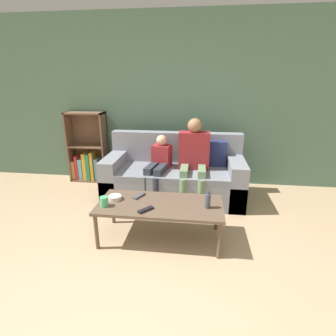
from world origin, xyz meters
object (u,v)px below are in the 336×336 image
at_px(person_child, 158,165).
at_px(coffee_table, 160,207).
at_px(snack_bowl, 115,198).
at_px(couch, 175,177).
at_px(person_adult, 194,154).
at_px(tv_remote_0, 139,196).
at_px(bookshelf, 89,156).
at_px(bottle, 208,201).
at_px(cup_near, 104,202).
at_px(tv_remote_1, 146,210).

bearing_deg(person_child, coffee_table, -69.90).
distance_m(coffee_table, snack_bowl, 0.50).
bearing_deg(coffee_table, couch, 87.62).
relative_size(person_adult, tv_remote_0, 6.61).
bearing_deg(bookshelf, snack_bowl, -58.42).
xyz_separation_m(bookshelf, bottle, (1.95, -1.64, 0.09)).
xyz_separation_m(person_adult, snack_bowl, (-0.81, -0.98, -0.23)).
distance_m(couch, coffee_table, 1.10).
distance_m(bookshelf, cup_near, 1.95).
height_order(person_child, cup_near, person_child).
xyz_separation_m(couch, snack_bowl, (-0.54, -1.06, 0.14)).
bearing_deg(snack_bowl, person_adult, 50.53).
xyz_separation_m(coffee_table, tv_remote_1, (-0.12, -0.17, 0.05)).
bearing_deg(cup_near, tv_remote_1, -5.85).
relative_size(coffee_table, snack_bowl, 9.25).
bearing_deg(person_adult, tv_remote_1, -109.76).
height_order(couch, tv_remote_0, couch).
distance_m(coffee_table, person_adult, 1.10).
xyz_separation_m(coffee_table, bottle, (0.49, -0.03, 0.12)).
distance_m(cup_near, snack_bowl, 0.18).
bearing_deg(snack_bowl, tv_remote_1, -28.61).
height_order(coffee_table, tv_remote_0, tv_remote_0).
height_order(person_adult, bottle, person_adult).
bearing_deg(couch, bookshelf, 161.26).
bearing_deg(tv_remote_1, cup_near, -145.22).
bearing_deg(bookshelf, person_adult, -18.37).
relative_size(coffee_table, person_child, 1.42).
bearing_deg(tv_remote_1, coffee_table, 96.20).
xyz_separation_m(bookshelf, tv_remote_0, (1.21, -1.47, 0.02)).
xyz_separation_m(couch, tv_remote_1, (-0.16, -1.27, 0.13)).
distance_m(bookshelf, tv_remote_1, 2.23).
relative_size(person_adult, snack_bowl, 8.21).
bearing_deg(coffee_table, bookshelf, 132.27).
bearing_deg(bottle, couch, 111.47).
bearing_deg(bookshelf, cup_near, -62.41).
bearing_deg(couch, tv_remote_1, -97.29).
relative_size(bookshelf, coffee_table, 0.88).
distance_m(coffee_table, tv_remote_1, 0.21).
relative_size(cup_near, tv_remote_1, 0.64).
relative_size(person_child, tv_remote_0, 5.24).
distance_m(couch, cup_near, 1.37).
height_order(tv_remote_1, snack_bowl, snack_bowl).
bearing_deg(bookshelf, person_child, -26.61).
height_order(couch, cup_near, couch).
bearing_deg(bottle, person_child, 123.52).
bearing_deg(bottle, tv_remote_1, -167.25).
bearing_deg(bookshelf, tv_remote_0, -50.62).
xyz_separation_m(couch, bottle, (0.44, -1.13, 0.20)).
relative_size(tv_remote_0, tv_remote_1, 1.09).
height_order(person_adult, tv_remote_1, person_adult).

